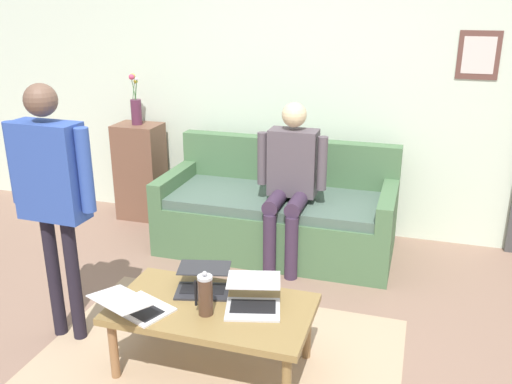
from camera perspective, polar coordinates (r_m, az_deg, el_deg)
ground_plane at (r=3.41m, az=-3.84°, el=-16.96°), size 7.68×7.68×0.00m
area_rug at (r=3.29m, az=-5.05°, el=-18.48°), size 2.10×1.83×0.01m
back_wall at (r=4.90m, az=5.12°, el=11.51°), size 7.04×0.11×2.70m
couch at (r=4.64m, az=2.27°, el=-2.26°), size 1.91×0.87×0.88m
coffee_table at (r=3.16m, az=-4.56°, el=-12.33°), size 1.12×0.62×0.40m
laptop_left at (r=3.10m, az=-0.30°, el=-10.98°), size 0.38×0.41×0.13m
laptop_center at (r=3.11m, az=-12.40°, el=-11.40°), size 0.42×0.45×0.14m
laptop_right at (r=3.28m, az=-5.49°, el=-9.34°), size 0.37×0.36×0.11m
french_press at (r=3.01m, az=-5.27°, el=-10.54°), size 0.10×0.08×0.26m
side_shelf at (r=5.37m, az=-11.83°, el=2.09°), size 0.42×0.32×0.91m
flower_vase at (r=5.22m, az=-12.32°, el=8.60°), size 0.10×0.11×0.46m
person_standing at (r=3.37m, az=-20.40°, el=0.87°), size 0.56×0.19×1.59m
person_seated at (r=4.25m, az=3.58°, el=1.71°), size 0.55×0.51×1.28m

